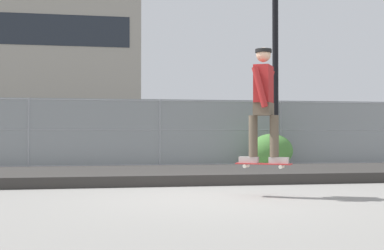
{
  "coord_description": "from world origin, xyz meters",
  "views": [
    {
      "loc": [
        -1.69,
        -7.27,
        0.92
      ],
      "look_at": [
        0.25,
        3.58,
        1.09
      ],
      "focal_mm": 49.55,
      "sensor_mm": 36.0,
      "label": 1
    }
  ],
  "objects_px": {
    "skater": "(264,98)",
    "shrub_left": "(271,151)",
    "skateboard": "(264,164)",
    "street_lamp": "(275,1)"
  },
  "relations": [
    {
      "from": "skater",
      "to": "shrub_left",
      "type": "distance_m",
      "value": 6.67
    },
    {
      "from": "shrub_left",
      "to": "skateboard",
      "type": "bearing_deg",
      "value": -109.65
    },
    {
      "from": "skater",
      "to": "street_lamp",
      "type": "xyz_separation_m",
      "value": [
        2.33,
        6.18,
        3.03
      ]
    },
    {
      "from": "skateboard",
      "to": "shrub_left",
      "type": "bearing_deg",
      "value": 70.35
    },
    {
      "from": "skater",
      "to": "street_lamp",
      "type": "distance_m",
      "value": 7.26
    },
    {
      "from": "skateboard",
      "to": "street_lamp",
      "type": "bearing_deg",
      "value": 69.35
    },
    {
      "from": "street_lamp",
      "to": "shrub_left",
      "type": "relative_size",
      "value": 6.15
    },
    {
      "from": "street_lamp",
      "to": "shrub_left",
      "type": "height_order",
      "value": "street_lamp"
    },
    {
      "from": "skater",
      "to": "street_lamp",
      "type": "height_order",
      "value": "street_lamp"
    },
    {
      "from": "skateboard",
      "to": "street_lamp",
      "type": "relative_size",
      "value": 0.11
    }
  ]
}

